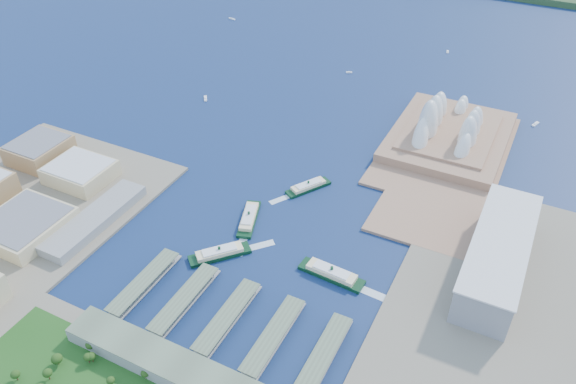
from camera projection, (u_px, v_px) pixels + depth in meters
The scene contains 15 objects.
ground at pixel (258, 259), 513.23m from camera, with size 3000.00×3000.00×0.00m, color #10204D.
peninsula at pixel (446, 149), 658.83m from camera, with size 135.00×220.00×3.00m, color #9C7155.
opera_house at pixel (453, 119), 655.64m from camera, with size 134.00×180.00×58.00m, color white, non-canonical shape.
toaster_building at pixel (498, 255), 487.53m from camera, with size 45.00×155.00×35.00m, color gray.
ferry_wharves at pixel (227, 318), 451.93m from camera, with size 184.00×90.00×9.30m, color #59684F, non-canonical shape.
terminal_building at pixel (184, 372), 406.19m from camera, with size 200.00×28.00×12.00m, color gray.
ferry_a at pixel (249, 216), 554.26m from camera, with size 14.29×56.15×10.62m, color black, non-canonical shape.
ferry_b at pixel (308, 185), 596.70m from camera, with size 13.04×51.24×9.69m, color black, non-canonical shape.
ferry_c at pixel (219, 252), 513.43m from camera, with size 14.58×57.28×10.83m, color black, non-canonical shape.
ferry_d at pixel (332, 272), 492.39m from camera, with size 15.33×60.22×11.39m, color black, non-canonical shape.
boat_a at pixel (205, 98), 761.87m from camera, with size 3.77×15.07×2.91m, color white, non-canonical shape.
boat_b at pixel (349, 72), 828.24m from camera, with size 3.11×8.89×2.40m, color white, non-canonical shape.
boat_c at pixel (535, 124), 706.55m from camera, with size 3.94×13.52×3.04m, color white, non-canonical shape.
boat_d at pixel (232, 19), 1006.80m from camera, with size 3.12×14.26×2.41m, color white, non-canonical shape.
boat_e at pixel (448, 52), 888.77m from camera, with size 3.36×10.57×2.60m, color white, non-canonical shape.
Camera 1 is at (193.09, -320.34, 357.83)m, focal length 35.00 mm.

